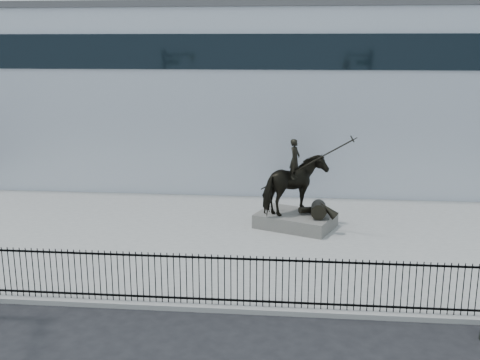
{
  "coord_description": "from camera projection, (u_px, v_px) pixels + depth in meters",
  "views": [
    {
      "loc": [
        2.0,
        -13.25,
        7.32
      ],
      "look_at": [
        0.14,
        6.0,
        2.64
      ],
      "focal_mm": 42.0,
      "sensor_mm": 36.0,
      "label": 1
    }
  ],
  "objects": [
    {
      "name": "building",
      "position": [
        260.0,
        94.0,
        33.01
      ],
      "size": [
        44.0,
        14.0,
        9.0
      ],
      "primitive_type": "cube",
      "color": "silver",
      "rests_on": "ground"
    },
    {
      "name": "plaza",
      "position": [
        239.0,
        239.0,
        21.48
      ],
      "size": [
        30.0,
        12.0,
        0.15
      ],
      "primitive_type": "cube",
      "color": "gray",
      "rests_on": "ground"
    },
    {
      "name": "ground",
      "position": [
        213.0,
        331.0,
        14.72
      ],
      "size": [
        120.0,
        120.0,
        0.0
      ],
      "primitive_type": "plane",
      "color": "black",
      "rests_on": "ground"
    },
    {
      "name": "picket_fence",
      "position": [
        219.0,
        280.0,
        15.72
      ],
      "size": [
        22.1,
        0.1,
        1.5
      ],
      "color": "black",
      "rests_on": "plaza"
    },
    {
      "name": "equestrian_statue",
      "position": [
        298.0,
        186.0,
        22.26
      ],
      "size": [
        3.5,
        2.9,
        3.19
      ],
      "rotation": [
        0.0,
        0.0,
        -0.39
      ],
      "color": "black",
      "rests_on": "statue_plinth"
    },
    {
      "name": "statue_plinth",
      "position": [
        295.0,
        220.0,
        22.62
      ],
      "size": [
        3.48,
        2.98,
        0.55
      ],
      "primitive_type": "cube",
      "rotation": [
        0.0,
        0.0,
        -0.39
      ],
      "color": "#4F4E49",
      "rests_on": "plaza"
    }
  ]
}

